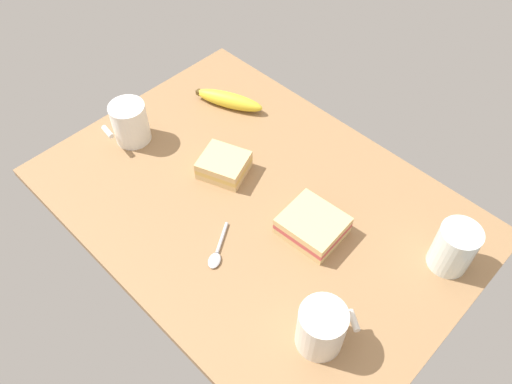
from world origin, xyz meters
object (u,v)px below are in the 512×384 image
object	(u,v)px
banana	(229,100)
coffee_mug_milky	(130,122)
glass_of_milk	(453,249)
sandwich_main	(224,165)
sandwich_side	(313,226)
spoon	(217,253)
coffee_mug_black	(321,328)

from	to	relation	value
banana	coffee_mug_milky	bearing A→B (deg)	-108.51
coffee_mug_milky	glass_of_milk	size ratio (longest dim) A/B	1.03
coffee_mug_milky	sandwich_main	distance (cm)	24.39
sandwich_side	spoon	size ratio (longest dim) A/B	1.23
coffee_mug_black	spoon	world-z (taller)	coffee_mug_black
sandwich_main	banana	xyz separation A→B (cm)	(-15.05, 15.87, -0.27)
coffee_mug_black	sandwich_side	xyz separation A→B (cm)	(-15.71, 16.52, -2.86)
sandwich_main	sandwich_side	xyz separation A→B (cm)	(24.45, 1.37, -0.00)
coffee_mug_milky	banana	bearing A→B (deg)	71.49
coffee_mug_milky	sandwich_side	distance (cm)	48.35
coffee_mug_black	sandwich_side	distance (cm)	22.98
coffee_mug_milky	sandwich_main	bearing A→B (deg)	18.62
coffee_mug_black	coffee_mug_milky	size ratio (longest dim) A/B	0.99
sandwich_side	glass_of_milk	distance (cm)	26.67
coffee_mug_black	spoon	xyz separation A→B (cm)	(-25.57, -0.45, -4.68)
sandwich_main	spoon	xyz separation A→B (cm)	(14.59, -15.61, -1.82)
coffee_mug_black	sandwich_main	size ratio (longest dim) A/B	0.84
coffee_mug_black	coffee_mug_milky	world-z (taller)	same
coffee_mug_milky	sandwich_main	world-z (taller)	coffee_mug_milky
sandwich_side	sandwich_main	bearing A→B (deg)	-176.79
spoon	glass_of_milk	bearing A→B (deg)	42.13
sandwich_side	banana	bearing A→B (deg)	159.83
sandwich_side	glass_of_milk	xyz separation A→B (cm)	(23.20, 12.92, 2.47)
sandwich_main	glass_of_milk	distance (cm)	49.80
sandwich_main	sandwich_side	bearing A→B (deg)	3.21
coffee_mug_milky	spoon	world-z (taller)	coffee_mug_milky
banana	spoon	world-z (taller)	banana
coffee_mug_milky	spoon	distance (cm)	38.64
coffee_mug_black	glass_of_milk	distance (cm)	30.38
spoon	banana	bearing A→B (deg)	133.28
sandwich_side	glass_of_milk	world-z (taller)	glass_of_milk
sandwich_main	glass_of_milk	size ratio (longest dim) A/B	1.21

